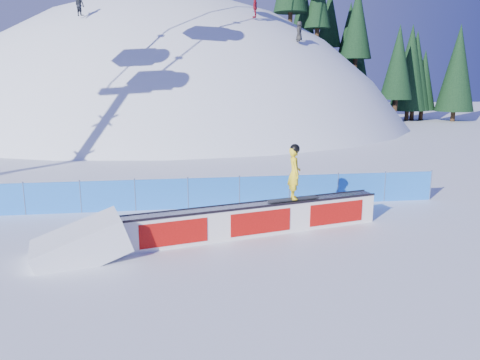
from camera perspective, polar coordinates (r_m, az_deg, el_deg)
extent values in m
plane|color=white|center=(14.01, -9.86, -8.58)|extent=(160.00, 160.00, 0.00)
sphere|color=white|center=(59.69, -8.00, -10.43)|extent=(64.00, 64.00, 64.00)
cylinder|color=#301F13|center=(51.49, 8.68, 18.15)|extent=(0.50, 0.50, 1.40)
cylinder|color=#301F13|center=(53.01, 8.76, 17.98)|extent=(0.50, 0.50, 1.40)
cylinder|color=#301F13|center=(58.99, 7.95, 17.19)|extent=(0.50, 0.50, 1.40)
cylinder|color=#301F13|center=(59.78, 9.14, 16.20)|extent=(0.50, 0.50, 1.40)
cylinder|color=#301F13|center=(53.99, 15.32, 12.62)|extent=(0.50, 0.50, 1.40)
cone|color=black|center=(54.29, 15.64, 18.01)|extent=(3.97, 3.97, 9.02)
cylinder|color=#301F13|center=(53.87, 15.63, 12.32)|extent=(0.50, 0.50, 1.40)
cone|color=black|center=(54.16, 15.95, 17.74)|extent=(3.98, 3.98, 9.06)
cylinder|color=#301F13|center=(56.19, 16.51, 10.76)|extent=(0.50, 0.50, 1.40)
cone|color=black|center=(56.27, 16.78, 14.93)|extent=(3.07, 3.07, 6.99)
cylinder|color=#301F13|center=(60.44, 15.72, 10.11)|extent=(0.50, 0.50, 1.40)
cone|color=black|center=(60.47, 15.97, 14.41)|extent=(3.47, 3.47, 7.90)
cylinder|color=#301F13|center=(64.37, 16.38, 7.95)|extent=(0.50, 0.50, 1.40)
cone|color=black|center=(64.22, 16.66, 12.37)|extent=(3.85, 3.85, 8.75)
cylinder|color=#301F13|center=(62.12, 20.46, 7.53)|extent=(0.50, 0.50, 1.40)
cone|color=black|center=(61.97, 20.81, 12.04)|extent=(3.78, 3.78, 8.59)
cylinder|color=#301F13|center=(59.09, 22.83, 7.14)|extent=(0.50, 0.50, 1.40)
cone|color=black|center=(58.93, 23.18, 11.35)|extent=(3.30, 3.30, 7.50)
cylinder|color=#301F13|center=(64.68, 22.43, 7.54)|extent=(0.50, 0.50, 1.40)
cone|color=black|center=(64.54, 22.83, 12.36)|extent=(4.27, 4.27, 9.70)
cube|color=blue|center=(18.13, -9.51, -1.75)|extent=(22.00, 0.03, 1.20)
cylinder|color=#425378|center=(18.95, -24.81, -1.97)|extent=(0.05, 0.05, 1.30)
cylinder|color=#425378|center=(18.46, -18.86, -1.84)|extent=(0.05, 0.05, 1.30)
cylinder|color=#425378|center=(18.18, -12.66, -1.68)|extent=(0.05, 0.05, 1.30)
cylinder|color=#425378|center=(18.12, -6.35, -1.50)|extent=(0.05, 0.05, 1.30)
cylinder|color=#425378|center=(18.28, -0.07, -1.31)|extent=(0.05, 0.05, 1.30)
cylinder|color=#425378|center=(18.65, 6.03, -1.10)|extent=(0.05, 0.05, 1.30)
cylinder|color=#425378|center=(19.22, 11.83, -0.89)|extent=(0.05, 0.05, 1.30)
cylinder|color=#425378|center=(19.98, 17.24, -0.69)|extent=(0.05, 0.05, 1.30)
cylinder|color=#425378|center=(20.90, 22.21, -0.50)|extent=(0.05, 0.05, 1.30)
cube|color=white|center=(15.11, 2.13, -4.89)|extent=(8.53, 2.63, 0.97)
cube|color=#90939E|center=(14.96, 2.15, -3.03)|extent=(8.46, 2.64, 0.04)
cube|color=black|center=(14.71, 2.60, -3.26)|extent=(8.41, 2.14, 0.06)
cube|color=black|center=(15.21, 1.70, -2.73)|extent=(8.41, 2.14, 0.06)
cube|color=red|center=(14.86, 2.58, -5.19)|extent=(7.99, 2.02, 0.73)
cube|color=red|center=(15.35, 1.70, -4.61)|extent=(7.99, 2.02, 0.73)
cube|color=black|center=(15.51, 6.55, -2.32)|extent=(1.79, 0.74, 0.03)
imported|color=yellow|center=(15.31, 6.63, 0.84)|extent=(0.43, 0.64, 1.71)
sphere|color=black|center=(15.18, 6.71, 3.80)|extent=(0.32, 0.32, 0.32)
imported|color=black|center=(41.75, -18.96, 19.50)|extent=(1.02, 1.00, 1.65)
imported|color=maroon|center=(42.75, 1.84, 20.27)|extent=(0.68, 1.04, 1.65)
imported|color=black|center=(41.79, 7.23, 17.55)|extent=(0.72, 0.92, 1.65)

